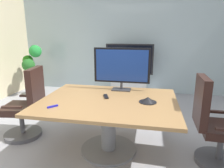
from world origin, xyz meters
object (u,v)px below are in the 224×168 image
at_px(conference_table, 108,113).
at_px(conference_phone, 148,100).
at_px(tv_monitor, 122,67).
at_px(wall_display_unit, 129,78).
at_px(office_chair_right, 214,129).
at_px(potted_plant, 33,66).
at_px(office_chair_left, 27,109).
at_px(remote_control, 106,96).

relative_size(conference_table, conference_phone, 8.00).
relative_size(tv_monitor, conference_phone, 3.82).
xyz_separation_m(conference_table, wall_display_unit, (-0.02, 2.66, -0.11)).
bearing_deg(office_chair_right, conference_table, 90.30).
relative_size(office_chair_right, conference_phone, 4.95).
bearing_deg(potted_plant, office_chair_left, -60.87).
bearing_deg(wall_display_unit, conference_phone, -78.86).
distance_m(office_chair_left, conference_phone, 1.85).
bearing_deg(remote_control, conference_phone, -30.53).
distance_m(conference_table, office_chair_right, 1.31).
xyz_separation_m(tv_monitor, wall_display_unit, (-0.11, 2.15, -0.65)).
distance_m(office_chair_left, wall_display_unit, 2.83).
bearing_deg(remote_control, office_chair_left, 158.12).
bearing_deg(wall_display_unit, conference_table, -89.67).
relative_size(office_chair_right, wall_display_unit, 0.83).
bearing_deg(conference_phone, remote_control, 169.66).
distance_m(office_chair_left, office_chair_right, 2.62).
bearing_deg(tv_monitor, wall_display_unit, 93.05).
height_order(office_chair_left, remote_control, office_chair_left).
xyz_separation_m(tv_monitor, remote_control, (-0.15, -0.40, -0.35)).
bearing_deg(potted_plant, remote_control, -41.05).
height_order(office_chair_left, potted_plant, potted_plant).
distance_m(conference_table, office_chair_left, 1.32).
bearing_deg(office_chair_right, potted_plant, 60.80).
height_order(office_chair_left, tv_monitor, tv_monitor).
xyz_separation_m(office_chair_left, wall_display_unit, (1.29, 2.52, -0.01)).
bearing_deg(office_chair_right, conference_phone, 89.58).
bearing_deg(wall_display_unit, office_chair_right, -63.72).
height_order(wall_display_unit, conference_phone, wall_display_unit).
bearing_deg(office_chair_left, conference_table, 75.34).
distance_m(conference_table, wall_display_unit, 2.66).
bearing_deg(office_chair_left, tv_monitor, 95.87).
height_order(tv_monitor, wall_display_unit, tv_monitor).
relative_size(office_chair_right, remote_control, 6.41).
xyz_separation_m(office_chair_left, tv_monitor, (1.41, 0.36, 0.64)).
bearing_deg(conference_phone, tv_monitor, 129.19).
bearing_deg(wall_display_unit, tv_monitor, -86.95).
height_order(conference_table, wall_display_unit, wall_display_unit).
bearing_deg(conference_phone, wall_display_unit, 101.14).
bearing_deg(tv_monitor, office_chair_left, -165.62).
height_order(tv_monitor, conference_phone, tv_monitor).
bearing_deg(office_chair_right, wall_display_unit, 27.57).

